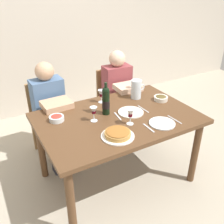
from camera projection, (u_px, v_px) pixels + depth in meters
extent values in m
plane|color=#B2A893|center=(117.00, 177.00, 2.78)|extent=(8.00, 8.00, 0.00)
cube|color=beige|center=(47.00, 19.00, 3.67)|extent=(8.00, 0.10, 2.80)
cube|color=brown|center=(118.00, 118.00, 2.43)|extent=(1.50, 1.00, 0.04)
cylinder|color=brown|center=(71.00, 204.00, 1.99)|extent=(0.07, 0.07, 0.72)
cylinder|color=brown|center=(195.00, 153.00, 2.58)|extent=(0.07, 0.07, 0.72)
cylinder|color=brown|center=(41.00, 148.00, 2.64)|extent=(0.07, 0.07, 0.72)
cylinder|color=brown|center=(146.00, 117.00, 3.22)|extent=(0.07, 0.07, 0.72)
cylinder|color=black|center=(106.00, 103.00, 2.41)|extent=(0.07, 0.07, 0.23)
sphere|color=black|center=(106.00, 91.00, 2.35)|extent=(0.07, 0.07, 0.07)
cylinder|color=black|center=(106.00, 86.00, 2.33)|extent=(0.03, 0.03, 0.07)
cylinder|color=black|center=(106.00, 104.00, 2.42)|extent=(0.07, 0.07, 0.08)
cylinder|color=silver|center=(136.00, 89.00, 2.75)|extent=(0.11, 0.11, 0.20)
cylinder|color=silver|center=(136.00, 92.00, 2.76)|extent=(0.10, 0.10, 0.12)
torus|color=silver|center=(142.00, 87.00, 2.77)|extent=(0.07, 0.01, 0.07)
cylinder|color=white|center=(118.00, 136.00, 2.11)|extent=(0.28, 0.28, 0.01)
cylinder|color=#C18E47|center=(118.00, 134.00, 2.10)|extent=(0.22, 0.22, 0.03)
ellipsoid|color=#9E6028|center=(118.00, 131.00, 2.09)|extent=(0.20, 0.20, 0.02)
cylinder|color=silver|center=(57.00, 118.00, 2.34)|extent=(0.14, 0.14, 0.04)
ellipsoid|color=#B2382D|center=(56.00, 117.00, 2.33)|extent=(0.11, 0.11, 0.03)
cylinder|color=silver|center=(161.00, 98.00, 2.73)|extent=(0.15, 0.15, 0.04)
ellipsoid|color=brown|center=(161.00, 97.00, 2.72)|extent=(0.12, 0.12, 0.03)
cylinder|color=silver|center=(94.00, 121.00, 2.34)|extent=(0.06, 0.06, 0.00)
cylinder|color=silver|center=(94.00, 117.00, 2.33)|extent=(0.01, 0.01, 0.07)
cone|color=silver|center=(94.00, 110.00, 2.29)|extent=(0.07, 0.07, 0.07)
cylinder|color=#470A14|center=(94.00, 112.00, 2.30)|extent=(0.04, 0.04, 0.02)
cylinder|color=silver|center=(101.00, 102.00, 2.69)|extent=(0.06, 0.06, 0.00)
cylinder|color=silver|center=(101.00, 99.00, 2.68)|extent=(0.01, 0.01, 0.06)
cone|color=silver|center=(101.00, 93.00, 2.64)|extent=(0.07, 0.07, 0.07)
cylinder|color=#470A14|center=(101.00, 95.00, 2.65)|extent=(0.04, 0.04, 0.03)
cylinder|color=silver|center=(133.00, 93.00, 2.91)|extent=(0.06, 0.06, 0.00)
cylinder|color=silver|center=(133.00, 90.00, 2.89)|extent=(0.01, 0.01, 0.07)
cone|color=silver|center=(134.00, 84.00, 2.86)|extent=(0.07, 0.07, 0.06)
cylinder|color=#470A14|center=(134.00, 86.00, 2.87)|extent=(0.04, 0.04, 0.02)
cylinder|color=silver|center=(130.00, 124.00, 2.29)|extent=(0.06, 0.06, 0.00)
cylinder|color=silver|center=(130.00, 120.00, 2.28)|extent=(0.01, 0.01, 0.07)
cone|color=silver|center=(130.00, 113.00, 2.24)|extent=(0.07, 0.07, 0.08)
cylinder|color=#470A14|center=(130.00, 115.00, 2.25)|extent=(0.04, 0.04, 0.03)
cylinder|color=silver|center=(162.00, 123.00, 2.29)|extent=(0.24, 0.24, 0.01)
cylinder|color=silver|center=(131.00, 112.00, 2.48)|extent=(0.25, 0.25, 0.01)
cube|color=silver|center=(149.00, 128.00, 2.23)|extent=(0.02, 0.16, 0.00)
cube|color=silver|center=(175.00, 120.00, 2.36)|extent=(0.02, 0.18, 0.00)
cube|color=silver|center=(143.00, 109.00, 2.55)|extent=(0.01, 0.18, 0.00)
cube|color=silver|center=(118.00, 116.00, 2.42)|extent=(0.04, 0.16, 0.00)
cube|color=olive|center=(50.00, 119.00, 2.97)|extent=(0.41, 0.41, 0.02)
cube|color=olive|center=(42.00, 97.00, 3.02)|extent=(0.36, 0.04, 0.40)
cylinder|color=olive|center=(43.00, 148.00, 2.88)|extent=(0.04, 0.04, 0.45)
cylinder|color=olive|center=(71.00, 139.00, 3.04)|extent=(0.04, 0.04, 0.45)
cylinder|color=olive|center=(34.00, 134.00, 3.13)|extent=(0.04, 0.04, 0.45)
cylinder|color=olive|center=(60.00, 126.00, 3.29)|extent=(0.04, 0.04, 0.45)
cube|color=#4C6B93|center=(48.00, 101.00, 2.82)|extent=(0.35, 0.21, 0.50)
sphere|color=tan|center=(44.00, 71.00, 2.66)|extent=(0.20, 0.20, 0.20)
cube|color=#33333D|center=(57.00, 127.00, 2.80)|extent=(0.32, 0.39, 0.14)
cube|color=#33333D|center=(64.00, 154.00, 2.81)|extent=(0.28, 0.13, 0.40)
cube|color=tan|center=(57.00, 104.00, 2.58)|extent=(0.30, 0.25, 0.06)
cube|color=olive|center=(115.00, 102.00, 3.39)|extent=(0.42, 0.42, 0.02)
cube|color=olive|center=(109.00, 83.00, 3.43)|extent=(0.36, 0.05, 0.40)
cylinder|color=olive|center=(109.00, 126.00, 3.30)|extent=(0.04, 0.04, 0.45)
cylinder|color=olive|center=(132.00, 120.00, 3.43)|extent=(0.04, 0.04, 0.45)
cylinder|color=olive|center=(99.00, 115.00, 3.56)|extent=(0.04, 0.04, 0.45)
cylinder|color=olive|center=(120.00, 110.00, 3.70)|extent=(0.04, 0.04, 0.45)
cube|color=#8E3D42|center=(117.00, 85.00, 3.23)|extent=(0.35, 0.22, 0.50)
sphere|color=beige|center=(117.00, 59.00, 3.07)|extent=(0.20, 0.20, 0.20)
cube|color=#33333D|center=(124.00, 108.00, 3.20)|extent=(0.33, 0.40, 0.14)
cube|color=#33333D|center=(129.00, 132.00, 3.21)|extent=(0.28, 0.13, 0.40)
cube|color=beige|center=(128.00, 87.00, 2.98)|extent=(0.30, 0.25, 0.06)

